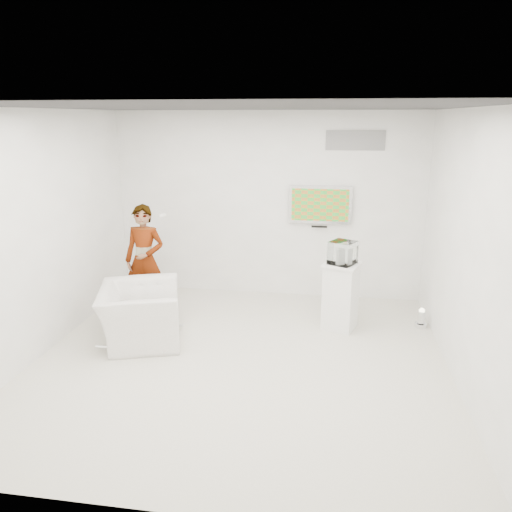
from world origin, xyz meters
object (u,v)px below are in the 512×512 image
Objects in this scene: person at (145,260)px; armchair at (140,314)px; pedestal at (341,296)px; tv at (320,205)px; floor_uplight at (421,318)px.

armchair is at bearing -71.80° from person.
person reaches higher than pedestal.
pedestal is (0.36, -1.25, -1.08)m from tv.
pedestal is 3.50× the size of floor_uplight.
pedestal is at bearing -170.23° from floor_uplight.
tv is at bearing 145.30° from floor_uplight.
pedestal reaches higher than floor_uplight.
tv reaches higher than armchair.
person is 1.44× the size of armchair.
armchair reaches higher than floor_uplight.
pedestal is (2.63, 0.83, 0.10)m from armchair.
tv is 0.60× the size of person.
pedestal is (2.90, -0.13, -0.36)m from person.
tv is at bearing 25.90° from person.
tv is 0.87× the size of armchair.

